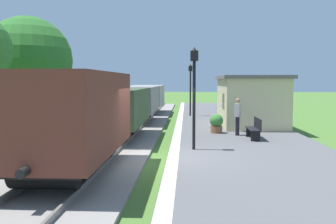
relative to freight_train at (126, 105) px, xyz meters
The scene contains 14 objects.
ground_plane 7.84m from the freight_train, 71.84° to the right, with size 160.00×160.00×0.00m, color #47702D.
platform_slab 9.31m from the freight_train, 52.57° to the right, with size 6.00×60.00×0.25m, color #565659.
platform_edge_stripe 7.93m from the freight_train, 69.06° to the right, with size 0.36×60.00×0.01m, color silver.
track_ballast 7.45m from the freight_train, 90.00° to the right, with size 3.80×60.00×0.12m, color gray.
rail_near 7.46m from the freight_train, 84.38° to the right, with size 0.07×60.00×0.14m, color slate.
rail_far 7.46m from the freight_train, 95.62° to the right, with size 0.07×60.00×0.14m, color slate.
freight_train is the anchor object (origin of this frame).
station_hut 6.97m from the freight_train, 12.70° to the left, with size 3.50×5.80×2.78m.
bench_near_hut 7.11m from the freight_train, 29.43° to the right, with size 0.42×1.50×0.91m.
person_waiting 6.07m from the freight_train, 23.28° to the right, with size 0.35×0.44×1.71m.
potted_planter 5.02m from the freight_train, 19.97° to the right, with size 0.64×0.64×0.92m.
lamp_post_near 7.06m from the freight_train, 59.71° to the right, with size 0.28×0.28×3.70m.
lamp_post_far 7.97m from the freight_train, 63.57° to the left, with size 0.28×0.28×3.70m.
tree_trackside_far 5.69m from the freight_train, behind, with size 4.62×4.62×6.14m.
Camera 1 is at (0.83, -11.79, 2.74)m, focal length 38.89 mm.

